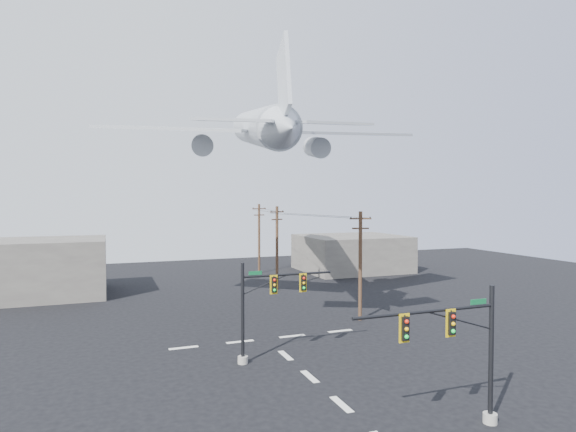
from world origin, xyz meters
name	(u,v)px	position (x,y,z in m)	size (l,w,h in m)	color
ground	(341,404)	(0.00, 0.00, 0.00)	(120.00, 120.00, 0.00)	black
lane_markings	(301,369)	(0.00, 5.33, 0.01)	(14.00, 21.20, 0.01)	silver
signal_mast_near	(463,352)	(3.83, -4.23, 3.47)	(7.42, 0.70, 6.34)	gray
signal_mast_far	(263,308)	(-1.71, 7.49, 3.39)	(6.31, 0.69, 6.30)	gray
utility_pole_a	(360,263)	(9.10, 14.42, 4.81)	(1.80, 0.65, 9.21)	#4C3120
utility_pole_b	(277,246)	(7.08, 29.84, 4.94)	(1.84, 0.76, 9.43)	#4C3120
utility_pole_c	(259,237)	(8.79, 42.15, 5.01)	(1.96, 0.33, 9.57)	#4C3120
power_lines	(290,213)	(8.02, 28.29, 8.71)	(3.72, 27.74, 0.19)	black
airliner	(260,128)	(2.15, 20.31, 16.58)	(28.37, 30.20, 7.96)	#ADB3BA
building_left	(13,269)	(-20.00, 35.00, 3.00)	(18.00, 10.00, 6.00)	slate
building_right	(352,253)	(22.00, 40.00, 2.50)	(14.00, 12.00, 5.00)	slate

